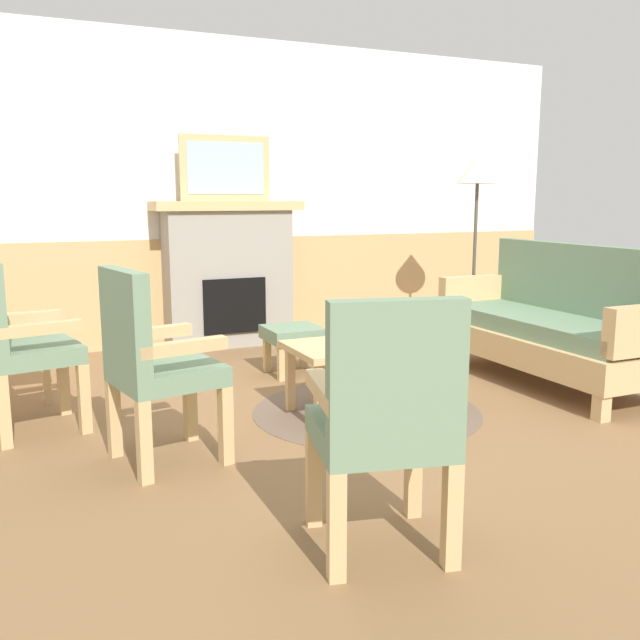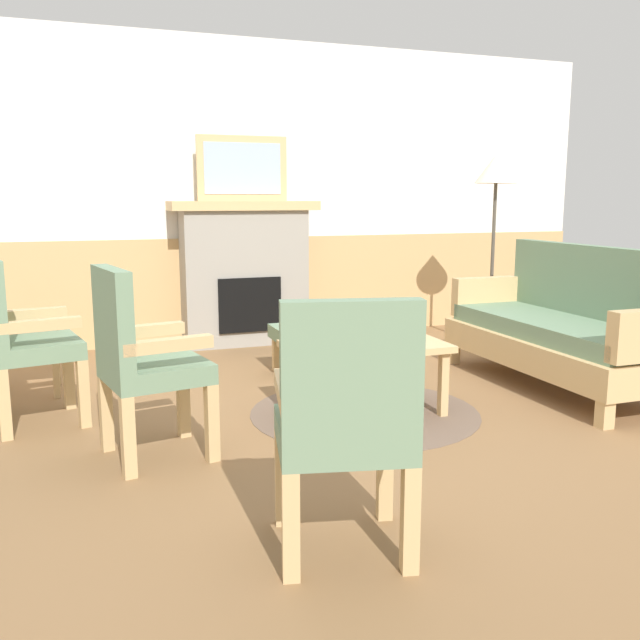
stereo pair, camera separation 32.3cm
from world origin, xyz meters
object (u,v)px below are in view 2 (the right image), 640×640
at_px(fireplace, 244,272).
at_px(coffee_table, 365,352).
at_px(floor_lamp_by_couch, 496,181).
at_px(armchair_by_window_left, 21,334).
at_px(side_table, 25,330).
at_px(couch, 561,330).
at_px(book_on_table, 353,343).
at_px(armchair_near_fireplace, 141,355).
at_px(framed_picture, 242,168).
at_px(footstool, 301,336).
at_px(armchair_front_left, 346,417).

xyz_separation_m(fireplace, coffee_table, (0.20, -2.26, -0.27)).
bearing_deg(floor_lamp_by_couch, armchair_by_window_left, -166.49).
height_order(armchair_by_window_left, side_table, armchair_by_window_left).
distance_m(couch, side_table, 3.66).
relative_size(coffee_table, book_on_table, 4.01).
bearing_deg(side_table, armchair_near_fireplace, -67.24).
distance_m(framed_picture, book_on_table, 2.55).
bearing_deg(footstool, side_table, 176.59).
bearing_deg(fireplace, armchair_near_fireplace, -114.20).
distance_m(fireplace, book_on_table, 2.30).
bearing_deg(floor_lamp_by_couch, coffee_table, -142.84).
distance_m(book_on_table, side_table, 2.23).
height_order(armchair_near_fireplace, floor_lamp_by_couch, floor_lamp_by_couch).
relative_size(footstool, armchair_near_fireplace, 0.41).
bearing_deg(framed_picture, floor_lamp_by_couch, -24.47).
height_order(book_on_table, armchair_near_fireplace, armchair_near_fireplace).
xyz_separation_m(side_table, floor_lamp_by_couch, (3.76, 0.19, 1.02)).
xyz_separation_m(couch, book_on_table, (-1.63, -0.14, 0.06)).
xyz_separation_m(coffee_table, armchair_front_left, (-0.76, -1.56, 0.15)).
distance_m(framed_picture, footstool, 1.76).
bearing_deg(fireplace, couch, -51.12).
distance_m(armchair_front_left, side_table, 2.99).
distance_m(book_on_table, floor_lamp_by_couch, 2.54).
distance_m(framed_picture, armchair_front_left, 3.99).
bearing_deg(floor_lamp_by_couch, armchair_front_left, -131.14).
distance_m(footstool, armchair_front_left, 2.71).
xyz_separation_m(framed_picture, footstool, (0.13, -1.21, -1.28)).
distance_m(couch, coffee_table, 1.54).
height_order(coffee_table, footstool, coffee_table).
relative_size(armchair_front_left, floor_lamp_by_couch, 0.58).
bearing_deg(couch, side_table, 163.21).
distance_m(book_on_table, footstool, 1.10).
relative_size(footstool, side_table, 0.73).
bearing_deg(armchair_front_left, armchair_near_fireplace, 115.36).
bearing_deg(armchair_front_left, floor_lamp_by_couch, 48.86).
relative_size(fireplace, framed_picture, 1.62).
height_order(couch, armchair_by_window_left, same).
xyz_separation_m(framed_picture, armchair_near_fireplace, (-1.15, -2.57, -1.02)).
xyz_separation_m(coffee_table, armchair_by_window_left, (-1.95, 0.46, 0.15)).
bearing_deg(coffee_table, floor_lamp_by_couch, 37.16).
bearing_deg(footstool, armchair_front_left, -104.80).
bearing_deg(armchair_front_left, side_table, 113.97).
relative_size(couch, armchair_by_window_left, 1.84).
height_order(book_on_table, side_table, side_table).
bearing_deg(side_table, framed_picture, 31.69).
bearing_deg(armchair_near_fireplace, fireplace, 65.80).
bearing_deg(armchair_front_left, book_on_table, 66.55).
height_order(couch, floor_lamp_by_couch, floor_lamp_by_couch).
relative_size(framed_picture, side_table, 1.45).
bearing_deg(framed_picture, armchair_near_fireplace, -114.20).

